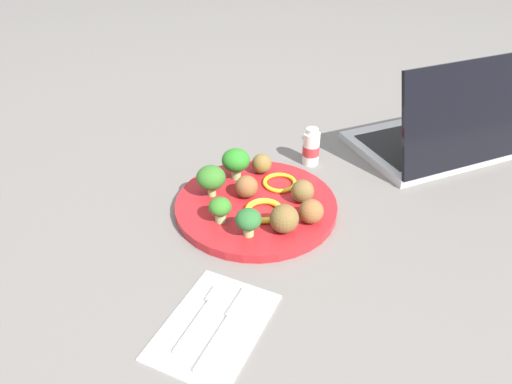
# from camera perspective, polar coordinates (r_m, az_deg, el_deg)

# --- Properties ---
(ground_plane) EXTENTS (4.00, 4.00, 0.00)m
(ground_plane) POSITION_cam_1_polar(r_m,az_deg,el_deg) (0.83, 0.00, -2.06)
(ground_plane) COLOR slate
(plate) EXTENTS (0.28, 0.28, 0.02)m
(plate) POSITION_cam_1_polar(r_m,az_deg,el_deg) (0.82, 0.00, -1.61)
(plate) COLOR red
(plate) RESTS_ON ground_plane
(broccoli_floret_front_left) EXTENTS (0.05, 0.05, 0.06)m
(broccoli_floret_front_left) POSITION_cam_1_polar(r_m,az_deg,el_deg) (0.87, -2.44, 3.76)
(broccoli_floret_front_left) COLOR #9CBE76
(broccoli_floret_front_left) RESTS_ON plate
(broccoli_floret_mid_right) EXTENTS (0.05, 0.05, 0.06)m
(broccoli_floret_mid_right) POSITION_cam_1_polar(r_m,az_deg,el_deg) (0.82, -5.43, 1.68)
(broccoli_floret_mid_right) COLOR #A1BC6A
(broccoli_floret_mid_right) RESTS_ON plate
(broccoli_floret_center) EXTENTS (0.04, 0.04, 0.05)m
(broccoli_floret_center) POSITION_cam_1_polar(r_m,az_deg,el_deg) (0.73, -0.91, -3.41)
(broccoli_floret_center) COLOR #AAB86D
(broccoli_floret_center) RESTS_ON plate
(broccoli_floret_front_right) EXTENTS (0.04, 0.04, 0.04)m
(broccoli_floret_front_right) POSITION_cam_1_polar(r_m,az_deg,el_deg) (0.76, -4.34, -1.90)
(broccoli_floret_front_right) COLOR #9FC079
(broccoli_floret_front_right) RESTS_ON plate
(meatball_front_right) EXTENTS (0.04, 0.04, 0.04)m
(meatball_front_right) POSITION_cam_1_polar(r_m,az_deg,el_deg) (0.77, 6.64, -2.31)
(meatball_front_right) COLOR brown
(meatball_front_right) RESTS_ON plate
(meatball_far_rim) EXTENTS (0.04, 0.04, 0.04)m
(meatball_far_rim) POSITION_cam_1_polar(r_m,az_deg,el_deg) (0.81, 5.61, 0.10)
(meatball_far_rim) COLOR brown
(meatball_far_rim) RESTS_ON plate
(meatball_back_left) EXTENTS (0.04, 0.04, 0.04)m
(meatball_back_left) POSITION_cam_1_polar(r_m,az_deg,el_deg) (0.82, -1.14, 0.65)
(meatball_back_left) COLOR brown
(meatball_back_left) RESTS_ON plate
(meatball_mid_left) EXTENTS (0.05, 0.05, 0.05)m
(meatball_mid_left) POSITION_cam_1_polar(r_m,az_deg,el_deg) (0.74, 3.42, -3.22)
(meatball_mid_left) COLOR brown
(meatball_mid_left) RESTS_ON plate
(meatball_front_left) EXTENTS (0.04, 0.04, 0.04)m
(meatball_front_left) POSITION_cam_1_polar(r_m,az_deg,el_deg) (0.89, 0.69, 3.43)
(meatball_front_left) COLOR brown
(meatball_front_left) RESTS_ON plate
(pepper_ring_front_right) EXTENTS (0.08, 0.08, 0.01)m
(pepper_ring_front_right) POSITION_cam_1_polar(r_m,az_deg,el_deg) (0.86, 2.87, 1.13)
(pepper_ring_front_right) COLOR yellow
(pepper_ring_front_right) RESTS_ON plate
(pepper_ring_back_left) EXTENTS (0.09, 0.09, 0.01)m
(pepper_ring_back_left) POSITION_cam_1_polar(r_m,az_deg,el_deg) (0.79, 0.97, -2.24)
(pepper_ring_back_left) COLOR yellow
(pepper_ring_back_left) RESTS_ON plate
(napkin) EXTENTS (0.18, 0.14, 0.01)m
(napkin) POSITION_cam_1_polar(r_m,az_deg,el_deg) (0.64, -5.09, -15.68)
(napkin) COLOR white
(napkin) RESTS_ON ground_plane
(fork) EXTENTS (0.12, 0.03, 0.01)m
(fork) POSITION_cam_1_polar(r_m,az_deg,el_deg) (0.65, -6.21, -14.37)
(fork) COLOR silver
(fork) RESTS_ON napkin
(knife) EXTENTS (0.15, 0.03, 0.01)m
(knife) POSITION_cam_1_polar(r_m,az_deg,el_deg) (0.63, -3.32, -15.49)
(knife) COLOR silver
(knife) RESTS_ON napkin
(yogurt_bottle) EXTENTS (0.03, 0.03, 0.08)m
(yogurt_bottle) POSITION_cam_1_polar(r_m,az_deg,el_deg) (0.95, 6.63, 5.29)
(yogurt_bottle) COLOR white
(yogurt_bottle) RESTS_ON ground_plane
(laptop) EXTENTS (0.38, 0.38, 0.21)m
(laptop) POSITION_cam_1_polar(r_m,az_deg,el_deg) (1.05, 21.38, 6.36)
(laptop) COLOR #BCBCBC
(laptop) RESTS_ON ground_plane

